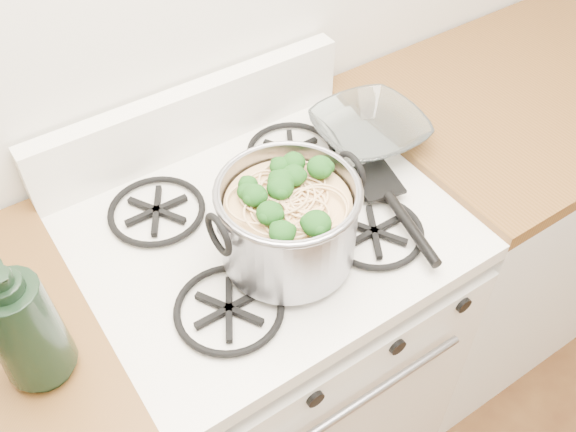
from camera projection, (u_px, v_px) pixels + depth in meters
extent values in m
cube|color=white|center=(269.00, 352.00, 1.69)|extent=(0.76, 0.65, 0.81)
cube|color=white|center=(264.00, 231.00, 1.34)|extent=(0.76, 0.65, 0.04)
cube|color=black|center=(264.00, 221.00, 1.32)|extent=(0.60, 0.56, 0.02)
cylinder|color=black|center=(312.00, 395.00, 1.19)|extent=(0.04, 0.03, 0.04)
cylinder|color=black|center=(394.00, 343.00, 1.27)|extent=(0.04, 0.03, 0.04)
cylinder|color=black|center=(460.00, 302.00, 1.34)|extent=(0.04, 0.03, 0.04)
cube|color=#5A3916|center=(23.00, 342.00, 1.13)|extent=(0.25, 0.65, 0.04)
cube|color=silver|center=(506.00, 209.00, 2.00)|extent=(1.00, 0.65, 0.88)
cube|color=#5A3916|center=(550.00, 86.00, 1.66)|extent=(1.00, 0.65, 0.04)
cylinder|color=gray|center=(288.00, 222.00, 1.18)|extent=(0.26, 0.26, 0.17)
torus|color=gray|center=(288.00, 191.00, 1.12)|extent=(0.27, 0.27, 0.01)
torus|color=black|center=(218.00, 235.00, 1.09)|extent=(0.01, 0.08, 0.08)
torus|color=black|center=(351.00, 171.00, 1.20)|extent=(0.01, 0.08, 0.08)
cylinder|color=tan|center=(288.00, 228.00, 1.20)|extent=(0.23, 0.23, 0.14)
sphere|color=#154311|center=(288.00, 195.00, 1.13)|extent=(0.04, 0.04, 0.04)
sphere|color=#154311|center=(288.00, 195.00, 1.13)|extent=(0.04, 0.04, 0.04)
sphere|color=#154311|center=(288.00, 195.00, 1.13)|extent=(0.04, 0.04, 0.04)
sphere|color=#154311|center=(288.00, 195.00, 1.13)|extent=(0.04, 0.04, 0.04)
sphere|color=#154311|center=(288.00, 195.00, 1.13)|extent=(0.04, 0.04, 0.04)
sphere|color=#154311|center=(288.00, 195.00, 1.13)|extent=(0.04, 0.04, 0.04)
sphere|color=#154311|center=(288.00, 195.00, 1.13)|extent=(0.04, 0.04, 0.04)
sphere|color=#154311|center=(288.00, 195.00, 1.13)|extent=(0.04, 0.04, 0.04)
sphere|color=#154311|center=(288.00, 195.00, 1.13)|extent=(0.04, 0.04, 0.04)
sphere|color=#154311|center=(288.00, 195.00, 1.13)|extent=(0.04, 0.04, 0.04)
sphere|color=#154311|center=(288.00, 195.00, 1.13)|extent=(0.04, 0.04, 0.04)
sphere|color=#154311|center=(288.00, 195.00, 1.13)|extent=(0.04, 0.04, 0.04)
imported|color=white|center=(368.00, 136.00, 1.47)|extent=(0.11, 0.11, 0.02)
imported|color=black|center=(19.00, 317.00, 0.97)|extent=(0.13, 0.13, 0.30)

